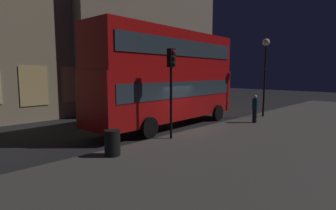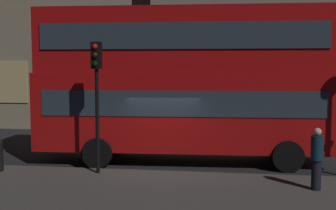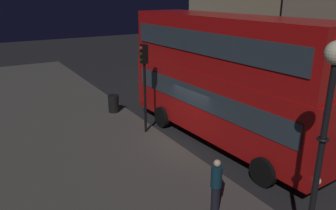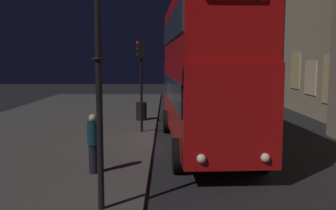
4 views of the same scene
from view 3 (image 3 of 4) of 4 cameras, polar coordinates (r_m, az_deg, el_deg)
name	(u,v)px [view 3 (image 3 of 4)]	position (r m, az deg, el deg)	size (l,w,h in m)	color
ground_plane	(192,142)	(15.45, 4.18, -6.36)	(80.00, 80.00, 0.00)	#232326
sidewalk_slab	(66,174)	(13.32, -17.09, -11.24)	(44.00, 9.97, 0.12)	#4C4944
double_decker_bus	(224,75)	(14.71, 9.55, 5.14)	(10.93, 3.30, 5.64)	#B20F0F
traffic_light_near_kerb	(144,71)	(15.32, -4.11, 5.87)	(0.33, 0.37, 4.22)	black
street_lamp	(328,109)	(7.92, 25.67, -0.55)	(0.50, 0.50, 5.49)	black
pedestrian	(216,185)	(10.42, 8.21, -13.36)	(0.34, 0.34, 1.74)	black
litter_bin	(114,104)	(18.98, -9.28, 0.25)	(0.60, 0.60, 0.97)	black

